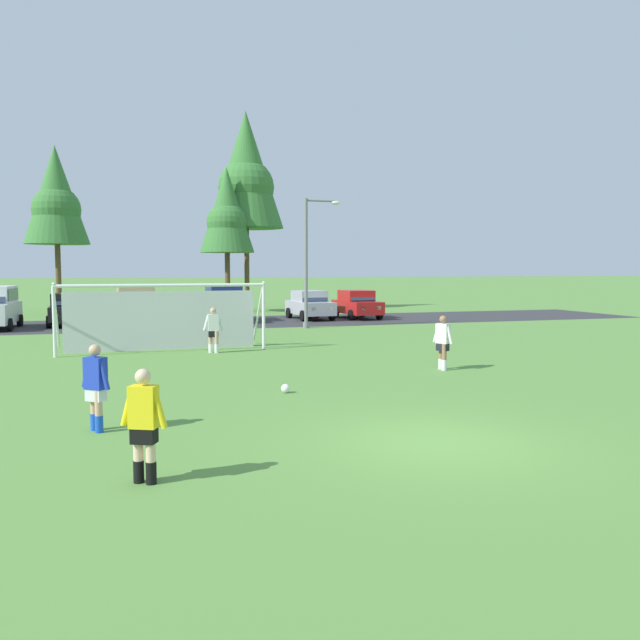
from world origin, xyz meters
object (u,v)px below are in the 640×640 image
player_defender_far (213,330)px  parked_car_slot_left (68,309)px  street_lamp (310,261)px  player_striker_near (96,388)px  parked_car_slot_center_left (135,305)px  parked_car_slot_right (310,305)px  parked_car_slot_center (192,306)px  soccer_goal (162,316)px  parked_car_slot_far_right (357,304)px  referee (144,426)px  parked_car_slot_center_right (224,302)px  player_midfield_center (443,343)px  soccer_ball (286,388)px

player_defender_far → parked_car_slot_left: (-5.81, 13.64, 0.05)m
street_lamp → player_striker_near: bearing=-117.1°
parked_car_slot_center_left → parked_car_slot_right: (10.15, 1.82, -0.24)m
parked_car_slot_center_left → parked_car_slot_center: (3.16, 2.19, -0.24)m
soccer_goal → parked_car_slot_far_right: bearing=45.1°
parked_car_slot_left → parked_car_slot_far_right: bearing=0.1°
referee → player_striker_near: size_ratio=1.00×
parked_car_slot_left → parked_car_slot_center: 6.61m
player_defender_far → parked_car_slot_center_right: (2.57, 13.87, 0.29)m
parked_car_slot_far_right → parked_car_slot_center: bearing=176.4°
soccer_goal → referee: (-1.24, -15.24, -0.47)m
player_midfield_center → player_defender_far: 8.51m
parked_car_slot_center_left → parked_car_slot_far_right: bearing=6.8°
player_defender_far → parked_car_slot_right: (7.75, 13.92, 0.05)m
player_striker_near → parked_car_slot_right: 27.16m
player_midfield_center → parked_car_slot_center_left: size_ratio=0.35×
parked_car_slot_center → parked_car_slot_center_right: size_ratio=0.93×
parked_car_slot_left → parked_car_slot_far_right: size_ratio=1.00×
parked_car_slot_far_right → soccer_ball: bearing=-114.8°
soccer_goal → player_midfield_center: 10.60m
parked_car_slot_center_right → parked_car_slot_right: 5.19m
soccer_goal → parked_car_slot_far_right: (12.38, 12.43, -0.42)m
street_lamp → parked_car_slot_center: bearing=132.4°
parked_car_slot_center_left → street_lamp: bearing=-23.4°
soccer_ball → parked_car_slot_center: size_ratio=0.05×
soccer_ball → parked_car_slot_left: bearing=106.4°
soccer_goal → parked_car_slot_center_right: 13.35m
player_defender_far → parked_car_slot_center_right: 14.11m
referee → street_lamp: 24.33m
soccer_goal → parked_car_slot_center_right: (4.28, 12.64, -0.18)m
player_striker_near → parked_car_slot_center: bearing=79.9°
parked_car_slot_left → street_lamp: size_ratio=0.65×
parked_car_slot_left → parked_car_slot_right: (13.57, 0.28, 0.00)m
soccer_goal → parked_car_slot_far_right: soccer_goal is taller
soccer_ball → player_defender_far: size_ratio=0.13×
player_midfield_center → parked_car_slot_center_left: (-8.41, 18.11, 0.29)m
soccer_ball → street_lamp: 17.74m
soccer_ball → player_defender_far: bearing=94.3°
player_midfield_center → parked_car_slot_center: (-5.25, 20.30, 0.05)m
referee → parked_car_slot_left: 27.80m
parked_car_slot_center_right → soccer_ball: bearing=-95.1°
soccer_goal → parked_car_slot_center_left: soccer_goal is taller
soccer_ball → parked_car_slot_center_right: bearing=84.9°
soccer_goal → parked_car_slot_center_left: bearing=93.6°
soccer_ball → parked_car_slot_center_right: size_ratio=0.05×
parked_car_slot_center → parked_car_slot_far_right: (9.91, -0.62, 0.00)m
soccer_ball → street_lamp: (5.51, 16.54, 3.31)m
parked_car_slot_center_right → street_lamp: bearing=-57.0°
player_striker_near → parked_car_slot_far_right: 28.29m
soccer_goal → player_defender_far: (1.71, -1.23, -0.47)m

